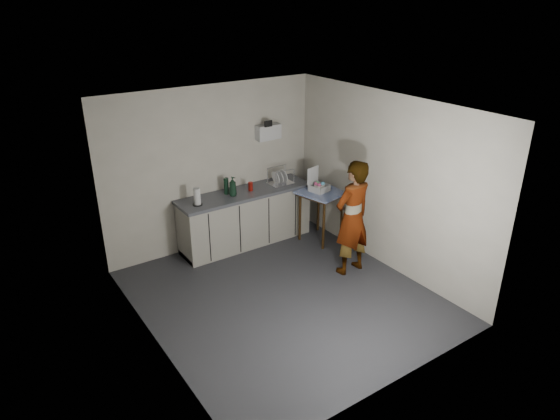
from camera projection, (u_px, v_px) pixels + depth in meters
ground at (284, 297)px, 6.85m from camera, size 4.00×4.00×0.00m
wall_back at (213, 168)px, 7.83m from camera, size 3.60×0.02×2.60m
wall_right at (386, 183)px, 7.25m from camera, size 0.02×4.00×2.60m
wall_left at (149, 248)px, 5.41m from camera, size 0.02×4.00×2.60m
ceiling at (285, 109)px, 5.80m from camera, size 3.60×4.00×0.01m
kitchen_counter at (245, 219)px, 8.17m from camera, size 2.24×0.62×0.91m
wall_shelf at (268, 132)px, 8.11m from camera, size 0.42×0.18×0.37m
side_table at (322, 198)px, 8.15m from camera, size 0.81×0.81×0.87m
standing_man at (352, 218)px, 7.16m from camera, size 0.66×0.46×1.73m
soap_bottle at (233, 186)px, 7.76m from camera, size 0.15×0.16×0.31m
soda_can at (251, 186)px, 7.99m from camera, size 0.07×0.07×0.14m
dark_bottle at (226, 186)px, 7.83m from camera, size 0.08×0.08×0.27m
paper_towel at (197, 197)px, 7.43m from camera, size 0.15×0.15×0.27m
dish_rack at (280, 180)px, 8.27m from camera, size 0.40×0.30×0.28m
bakery_box at (318, 186)px, 8.09m from camera, size 0.32×0.33×0.38m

